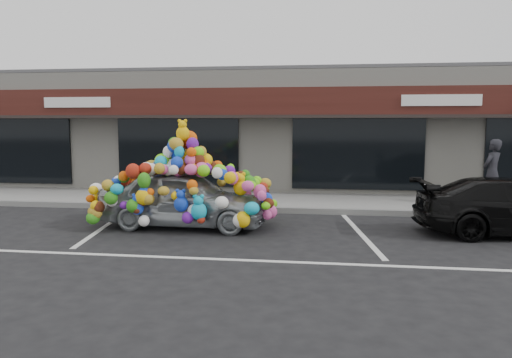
# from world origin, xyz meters

# --- Properties ---
(ground) EXTENTS (90.00, 90.00, 0.00)m
(ground) POSITION_xyz_m (0.00, 0.00, 0.00)
(ground) COLOR black
(ground) RESTS_ON ground
(shop_building) EXTENTS (24.00, 7.20, 4.31)m
(shop_building) POSITION_xyz_m (0.00, 8.44, 2.16)
(shop_building) COLOR silver
(shop_building) RESTS_ON ground
(sidewalk) EXTENTS (26.00, 3.00, 0.15)m
(sidewalk) POSITION_xyz_m (0.00, 4.00, 0.07)
(sidewalk) COLOR gray
(sidewalk) RESTS_ON ground
(kerb) EXTENTS (26.00, 0.18, 0.16)m
(kerb) POSITION_xyz_m (0.00, 2.50, 0.07)
(kerb) COLOR slate
(kerb) RESTS_ON ground
(parking_stripe_left) EXTENTS (0.73, 4.37, 0.01)m
(parking_stripe_left) POSITION_xyz_m (-3.20, 0.20, 0.00)
(parking_stripe_left) COLOR silver
(parking_stripe_left) RESTS_ON ground
(parking_stripe_mid) EXTENTS (0.73, 4.37, 0.01)m
(parking_stripe_mid) POSITION_xyz_m (2.80, 0.20, 0.00)
(parking_stripe_mid) COLOR silver
(parking_stripe_mid) RESTS_ON ground
(lane_line) EXTENTS (14.00, 0.12, 0.01)m
(lane_line) POSITION_xyz_m (2.00, -2.30, 0.00)
(lane_line) COLOR silver
(lane_line) RESTS_ON ground
(toy_car) EXTENTS (2.90, 4.32, 2.47)m
(toy_car) POSITION_xyz_m (-1.30, 0.37, 0.84)
(toy_car) COLOR gray
(toy_car) RESTS_ON ground
(pedestrian_a) EXTENTS (0.80, 0.79, 1.86)m
(pedestrian_a) POSITION_xyz_m (6.63, 3.79, 1.08)
(pedestrian_a) COLOR black
(pedestrian_a) RESTS_ON sidewalk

